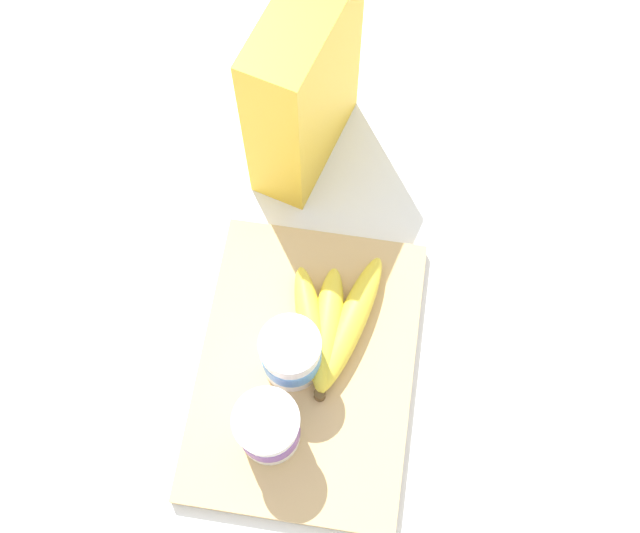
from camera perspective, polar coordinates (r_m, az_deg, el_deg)
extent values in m
plane|color=white|center=(0.96, -1.02, -7.65)|extent=(2.40, 2.40, 0.00)
cube|color=tan|center=(0.95, -1.02, -7.51)|extent=(0.36, 0.26, 0.02)
cube|color=yellow|center=(0.97, -1.23, 13.05)|extent=(0.20, 0.12, 0.27)
cylinder|color=white|center=(0.88, -3.84, -11.84)|extent=(0.07, 0.07, 0.09)
cylinder|color=#7A4C99|center=(0.88, -3.84, -11.84)|extent=(0.07, 0.07, 0.04)
cylinder|color=silver|center=(0.84, -4.04, -11.27)|extent=(0.07, 0.07, 0.00)
cylinder|color=white|center=(0.90, -2.14, -6.45)|extent=(0.07, 0.07, 0.08)
cylinder|color=#5193D1|center=(0.90, -2.14, -6.45)|extent=(0.07, 0.07, 0.03)
cylinder|color=silver|center=(0.86, -2.24, -5.66)|extent=(0.07, 0.07, 0.00)
ellipsoid|color=yellow|center=(0.94, 2.26, -4.21)|extent=(0.19, 0.08, 0.03)
ellipsoid|color=yellow|center=(0.93, 0.55, -4.63)|extent=(0.16, 0.04, 0.03)
ellipsoid|color=yellow|center=(0.93, -0.88, -4.55)|extent=(0.16, 0.08, 0.04)
cylinder|color=brown|center=(0.92, -0.02, -9.45)|extent=(0.01, 0.01, 0.02)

